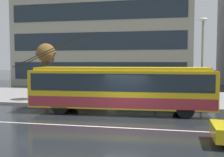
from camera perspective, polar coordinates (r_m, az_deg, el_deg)
ground_plane at (r=13.86m, az=2.54°, el=-9.78°), size 160.00×160.00×0.00m
sidewalk_slab at (r=22.75m, az=5.80°, el=-4.28°), size 80.00×10.00×0.14m
lane_centre_line at (r=12.71m, az=1.76°, el=-11.02°), size 72.00×0.14×0.01m
trolleybus at (r=16.11m, az=2.01°, el=-2.09°), size 12.90×2.95×5.02m
bus_shelter at (r=19.95m, az=-4.90°, el=0.17°), size 4.17×1.64×2.49m
pedestrian_at_shelter at (r=21.20m, az=-7.65°, el=-0.25°), size 1.56×1.56×1.99m
pedestrian_approaching_curb at (r=18.51m, az=9.80°, el=-0.92°), size 1.32×1.32×1.98m
street_lamp at (r=18.42m, az=19.71°, el=5.24°), size 0.60×0.32×6.11m
street_tree_bare at (r=21.41m, az=-14.64°, el=5.20°), size 1.85×1.54×4.62m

